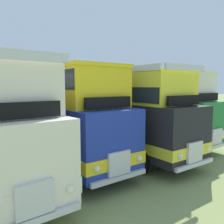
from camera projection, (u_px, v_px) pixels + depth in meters
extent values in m
cube|color=#19232D|center=(31.00, 145.00, 5.38)|extent=(2.20, 0.15, 0.90)
cube|color=silver|center=(35.00, 199.00, 5.43)|extent=(0.90, 0.14, 0.80)
cube|color=silver|center=(36.00, 220.00, 5.47)|extent=(2.30, 0.19, 0.16)
sphere|color=#EAEACC|center=(70.00, 189.00, 5.98)|extent=(0.22, 0.22, 0.22)
cube|color=silver|center=(21.00, 55.00, 5.50)|extent=(2.40, 0.15, 0.24)
cube|color=silver|center=(11.00, 69.00, 10.36)|extent=(0.33, 10.14, 0.24)
cube|color=black|center=(23.00, 110.00, 5.68)|extent=(1.90, 0.16, 0.40)
cylinder|color=black|center=(53.00, 186.00, 7.49)|extent=(0.30, 1.05, 1.04)
cylinder|color=silver|center=(57.00, 185.00, 7.59)|extent=(0.03, 0.36, 0.36)
cube|color=#1E339E|center=(57.00, 126.00, 11.89)|extent=(2.96, 10.02, 2.30)
cube|color=yellow|center=(58.00, 137.00, 11.96)|extent=(3.00, 10.06, 0.44)
cube|color=#19232D|center=(54.00, 113.00, 12.14)|extent=(2.88, 7.62, 0.76)
cube|color=#19232D|center=(117.00, 126.00, 7.91)|extent=(2.20, 0.20, 0.90)
cube|color=silver|center=(119.00, 163.00, 7.96)|extent=(0.90, 0.16, 0.80)
cube|color=silver|center=(120.00, 178.00, 7.99)|extent=(2.30, 0.25, 0.16)
sphere|color=#EAEACC|center=(139.00, 158.00, 8.49)|extent=(0.22, 0.22, 0.22)
sphere|color=#EAEACC|center=(97.00, 169.00, 7.42)|extent=(0.22, 0.22, 0.22)
cube|color=yellow|center=(54.00, 87.00, 11.88)|extent=(2.82, 9.12, 1.50)
cube|color=yellow|center=(54.00, 71.00, 11.79)|extent=(2.88, 9.22, 0.14)
cube|color=#19232D|center=(54.00, 81.00, 11.85)|extent=(2.85, 9.02, 0.68)
cube|color=black|center=(109.00, 103.00, 8.22)|extent=(1.90, 0.21, 0.40)
cylinder|color=black|center=(116.00, 161.00, 10.02)|extent=(0.33, 1.05, 1.04)
cylinder|color=silver|center=(119.00, 160.00, 10.11)|extent=(0.04, 0.36, 0.36)
cylinder|color=black|center=(66.00, 173.00, 8.66)|extent=(0.33, 1.05, 1.04)
cylinder|color=silver|center=(63.00, 174.00, 8.57)|extent=(0.04, 0.36, 0.36)
cylinder|color=black|center=(54.00, 135.00, 15.22)|extent=(0.33, 1.05, 1.04)
cylinder|color=silver|center=(56.00, 135.00, 15.31)|extent=(0.04, 0.36, 0.36)
cylinder|color=black|center=(17.00, 140.00, 13.86)|extent=(0.33, 1.05, 1.04)
cylinder|color=silver|center=(14.00, 140.00, 13.77)|extent=(0.04, 0.36, 0.36)
cube|color=black|center=(111.00, 120.00, 13.77)|extent=(3.16, 11.30, 2.30)
cube|color=yellow|center=(111.00, 130.00, 13.84)|extent=(3.20, 11.35, 0.44)
cube|color=#19232D|center=(107.00, 109.00, 14.02)|extent=(3.04, 8.91, 0.76)
cube|color=#19232D|center=(193.00, 120.00, 9.25)|extent=(2.20, 0.23, 0.90)
cube|color=silver|center=(195.00, 152.00, 9.30)|extent=(0.91, 0.17, 0.80)
cube|color=silver|center=(195.00, 165.00, 9.33)|extent=(2.30, 0.28, 0.16)
sphere|color=#EAEACC|center=(208.00, 149.00, 9.81)|extent=(0.22, 0.22, 0.22)
sphere|color=#EAEACC|center=(180.00, 156.00, 8.76)|extent=(0.22, 0.22, 0.22)
cube|color=yellow|center=(108.00, 87.00, 13.76)|extent=(3.00, 10.40, 1.50)
cube|color=silver|center=(186.00, 68.00, 9.37)|extent=(2.40, 0.24, 0.24)
cube|color=silver|center=(72.00, 76.00, 17.41)|extent=(2.40, 0.24, 0.24)
cube|color=silver|center=(125.00, 74.00, 14.37)|extent=(0.71, 10.26, 0.24)
cube|color=silver|center=(90.00, 73.00, 12.97)|extent=(0.71, 10.26, 0.24)
cube|color=#19232D|center=(108.00, 92.00, 13.79)|extent=(3.04, 10.30, 0.64)
cube|color=black|center=(184.00, 100.00, 9.56)|extent=(1.90, 0.23, 0.40)
cylinder|color=black|center=(179.00, 152.00, 11.36)|extent=(0.34, 1.05, 1.04)
cylinder|color=silver|center=(181.00, 152.00, 11.45)|extent=(0.04, 0.36, 0.36)
cylinder|color=black|center=(144.00, 161.00, 10.02)|extent=(0.34, 1.05, 1.04)
cylinder|color=silver|center=(141.00, 162.00, 9.93)|extent=(0.04, 0.36, 0.36)
cylinder|color=black|center=(94.00, 129.00, 17.62)|extent=(0.34, 1.05, 1.04)
cylinder|color=silver|center=(96.00, 128.00, 17.71)|extent=(0.04, 0.36, 0.36)
cylinder|color=black|center=(65.00, 132.00, 16.28)|extent=(0.34, 1.05, 1.04)
cylinder|color=silver|center=(63.00, 132.00, 16.19)|extent=(0.04, 0.36, 0.36)
cube|color=#237538|center=(145.00, 115.00, 16.10)|extent=(2.80, 10.19, 2.30)
cube|color=silver|center=(145.00, 124.00, 16.17)|extent=(2.84, 10.23, 0.44)
cube|color=#19232D|center=(141.00, 106.00, 16.35)|extent=(2.76, 7.79, 0.76)
cube|color=#19232D|center=(216.00, 112.00, 12.10)|extent=(2.20, 0.16, 0.90)
cube|color=silver|center=(217.00, 136.00, 12.15)|extent=(0.90, 0.15, 0.80)
cube|color=silver|center=(217.00, 146.00, 12.18)|extent=(2.30, 0.21, 0.16)
sphere|color=#EAEACC|center=(207.00, 139.00, 11.59)|extent=(0.22, 0.22, 0.22)
cube|color=silver|center=(143.00, 87.00, 16.09)|extent=(2.67, 9.28, 1.50)
cube|color=silver|center=(143.00, 75.00, 16.00)|extent=(2.73, 9.39, 0.14)
cube|color=#19232D|center=(143.00, 82.00, 16.06)|extent=(2.71, 9.19, 0.68)
cube|color=black|center=(207.00, 97.00, 12.40)|extent=(1.90, 0.18, 0.40)
cylinder|color=black|center=(200.00, 139.00, 14.21)|extent=(0.31, 1.05, 1.04)
cylinder|color=silver|center=(201.00, 138.00, 14.30)|extent=(0.03, 0.36, 0.36)
cylinder|color=black|center=(176.00, 145.00, 12.81)|extent=(0.31, 1.05, 1.04)
cylinder|color=silver|center=(174.00, 145.00, 12.72)|extent=(0.03, 0.36, 0.36)
cylinder|color=black|center=(126.00, 124.00, 19.50)|extent=(0.31, 1.05, 1.04)
cylinder|color=silver|center=(128.00, 124.00, 19.59)|extent=(0.03, 0.36, 0.36)
cylinder|color=black|center=(103.00, 127.00, 18.10)|extent=(0.31, 1.05, 1.04)
cylinder|color=silver|center=(102.00, 128.00, 18.01)|extent=(0.03, 0.36, 0.36)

